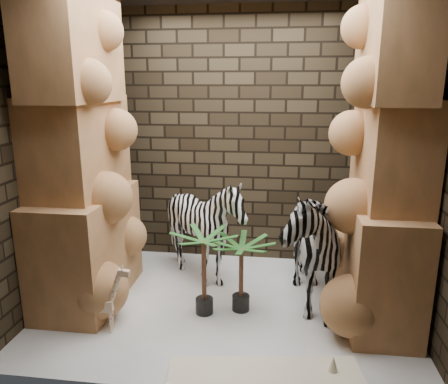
# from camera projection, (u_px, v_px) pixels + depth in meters

# --- Properties ---
(floor) EXTENTS (3.50, 3.50, 0.00)m
(floor) POSITION_uv_depth(u_px,v_px,m) (225.00, 305.00, 4.25)
(floor) COLOR white
(floor) RESTS_ON ground
(wall_back) EXTENTS (3.50, 0.00, 3.50)m
(wall_back) POSITION_uv_depth(u_px,v_px,m) (239.00, 139.00, 5.07)
(wall_back) COLOR black
(wall_back) RESTS_ON ground
(wall_front) EXTENTS (3.50, 0.00, 3.50)m
(wall_front) POSITION_uv_depth(u_px,v_px,m) (200.00, 190.00, 2.67)
(wall_front) COLOR black
(wall_front) RESTS_ON ground
(wall_left) EXTENTS (0.00, 3.00, 3.00)m
(wall_left) POSITION_uv_depth(u_px,v_px,m) (45.00, 152.00, 4.09)
(wall_left) COLOR black
(wall_left) RESTS_ON ground
(wall_right) EXTENTS (0.00, 3.00, 3.00)m
(wall_right) POSITION_uv_depth(u_px,v_px,m) (428.00, 161.00, 3.65)
(wall_right) COLOR black
(wall_right) RESTS_ON ground
(rock_pillar_left) EXTENTS (0.68, 1.30, 3.00)m
(rock_pillar_left) POSITION_uv_depth(u_px,v_px,m) (79.00, 153.00, 4.05)
(rock_pillar_left) COLOR tan
(rock_pillar_left) RESTS_ON floor
(rock_pillar_right) EXTENTS (0.58, 1.25, 3.00)m
(rock_pillar_right) POSITION_uv_depth(u_px,v_px,m) (388.00, 160.00, 3.69)
(rock_pillar_right) COLOR tan
(rock_pillar_right) RESTS_ON floor
(zebra_right) EXTENTS (0.88, 1.36, 1.50)m
(zebra_right) POSITION_uv_depth(u_px,v_px,m) (302.00, 231.00, 4.14)
(zebra_right) COLOR white
(zebra_right) RESTS_ON floor
(zebra_left) EXTENTS (1.03, 1.25, 1.11)m
(zebra_left) POSITION_uv_depth(u_px,v_px,m) (205.00, 234.00, 4.65)
(zebra_left) COLOR white
(zebra_left) RESTS_ON floor
(giraffe_toy) EXTENTS (0.34, 0.15, 0.64)m
(giraffe_toy) POSITION_uv_depth(u_px,v_px,m) (100.00, 298.00, 3.73)
(giraffe_toy) COLOR beige
(giraffe_toy) RESTS_ON floor
(palm_front) EXTENTS (0.36, 0.36, 0.74)m
(palm_front) POSITION_uv_depth(u_px,v_px,m) (241.00, 275.00, 4.07)
(palm_front) COLOR #0D4317
(palm_front) RESTS_ON floor
(palm_back) EXTENTS (0.36, 0.36, 0.83)m
(palm_back) POSITION_uv_depth(u_px,v_px,m) (204.00, 273.00, 4.01)
(palm_back) COLOR #0D4317
(palm_back) RESTS_ON floor
(surfboard) EXTENTS (1.49, 0.55, 0.05)m
(surfboard) POSITION_uv_depth(u_px,v_px,m) (265.00, 374.00, 3.21)
(surfboard) COLOR #FCEFCB
(surfboard) RESTS_ON floor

